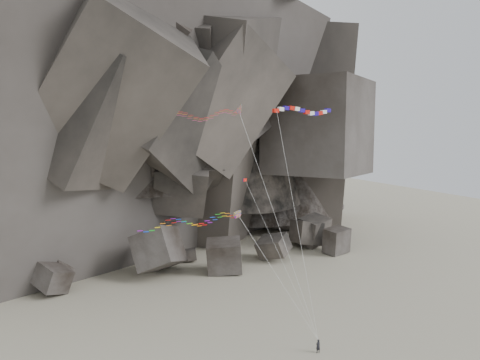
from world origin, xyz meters
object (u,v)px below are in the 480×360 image
banner_kite (303,112)px  parafoil_kite (186,222)px  kite_flyer (318,345)px  pennant_kite (258,209)px  delta_kite (207,115)px

banner_kite → parafoil_kite: bearing=-171.2°
kite_flyer → pennant_kite: size_ratio=0.10×
parafoil_kite → banner_kite: bearing=-14.7°
parafoil_kite → pennant_kite: (10.49, 1.67, 0.17)m
banner_kite → pennant_kite: size_ratio=1.47×
kite_flyer → delta_kite: size_ratio=0.07×
pennant_kite → banner_kite: bearing=-8.3°
banner_kite → pennant_kite: 14.81m
parafoil_kite → pennant_kite: 10.62m
kite_flyer → pennant_kite: (-4.83, 6.62, 16.48)m
pennant_kite → delta_kite: bearing=157.8°
banner_kite → parafoil_kite: (-18.46, -3.33, -12.54)m
delta_kite → banner_kite: 15.02m
kite_flyer → banner_kite: banner_kite is taller
delta_kite → banner_kite: delta_kite is taller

